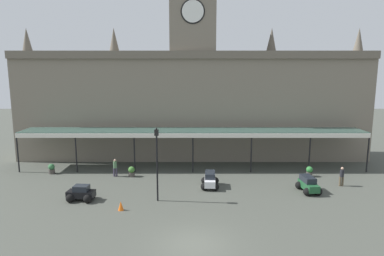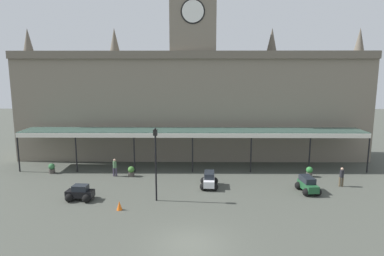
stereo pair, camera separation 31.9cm
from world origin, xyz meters
name	(u,v)px [view 1 (the left image)]	position (x,y,z in m)	size (l,w,h in m)	color
ground_plane	(192,244)	(0.00, 0.00, 0.00)	(140.00, 140.00, 0.00)	#464941
station_building	(192,99)	(0.00, 19.95, 6.65)	(38.40, 5.57, 19.09)	slate
entrance_canopy	(192,132)	(0.00, 15.05, 3.80)	(34.09, 3.26, 3.95)	#38564C
car_green_estate	(307,185)	(9.40, 8.37, 0.56)	(1.69, 2.33, 1.27)	#1E512D
car_black_sedan	(80,194)	(-8.52, 6.55, 0.50)	(2.11, 1.62, 1.19)	black
car_white_estate	(209,181)	(1.44, 9.51, 0.56)	(1.63, 2.30, 1.27)	silver
pedestrian_crossing_forecourt	(114,167)	(-7.26, 12.42, 0.91)	(0.39, 0.34, 1.67)	#3F384C
pedestrian_beside_cars	(341,176)	(12.73, 9.79, 0.91)	(0.39, 0.34, 1.67)	brown
victorian_lamppost	(156,157)	(-2.69, 6.49, 3.44)	(0.30, 0.30, 5.62)	black
traffic_cone	(120,206)	(-5.12, 4.72, 0.33)	(0.40, 0.40, 0.66)	orange
planter_by_canopy	(50,169)	(-13.60, 13.32, 0.49)	(0.60, 0.60, 0.96)	#47423D
planter_forecourt_centre	(308,171)	(10.91, 12.42, 0.49)	(0.60, 0.60, 0.96)	#47423D
planter_near_kerb	(131,172)	(-5.73, 12.38, 0.49)	(0.60, 0.60, 0.96)	#47423D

